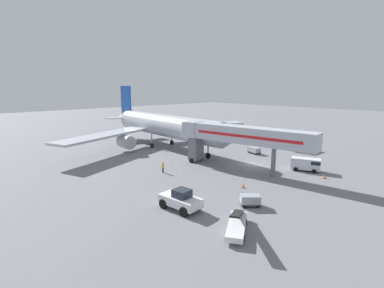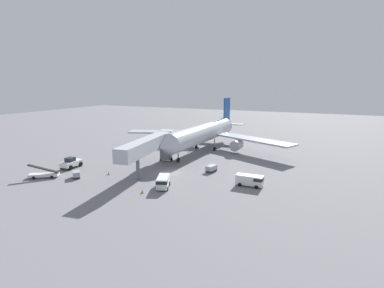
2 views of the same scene
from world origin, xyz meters
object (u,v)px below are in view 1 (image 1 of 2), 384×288
Objects in this scene: baggage_cart_rear_left at (250,200)px; safety_cone_alpha at (243,186)px; baggage_cart_far_center at (254,150)px; airplane_at_gate at (163,126)px; jet_bridge at (236,136)px; pushback_tug at (181,200)px; service_van_mid_left at (302,145)px; safety_cone_bravo at (324,176)px; belt_loader_truck at (237,224)px; service_van_rear_right at (306,164)px; ground_crew_worker_foreground at (163,167)px.

baggage_cart_rear_left is 6.25m from safety_cone_alpha.
baggage_cart_far_center is at bearing 30.82° from safety_cone_alpha.
airplane_at_gate is 17.85× the size of baggage_cart_far_center.
jet_bridge is 19.11m from pushback_tug.
airplane_at_gate is at bearing 68.20° from baggage_cart_rear_left.
pushback_tug is at bearing -160.43° from baggage_cart_far_center.
safety_cone_bravo is at bearing -144.54° from service_van_mid_left.
safety_cone_alpha is (4.48, 4.34, -0.43)m from baggage_cart_rear_left.
belt_loader_truck is at bearing -148.04° from baggage_cart_far_center.
service_van_rear_right reaches higher than ground_crew_worker_foreground.
jet_bridge is 8.40× the size of baggage_cart_far_center.
baggage_cart_rear_left is (-11.02, -10.88, -5.00)m from jet_bridge.
ground_crew_worker_foreground reaches higher than safety_cone_alpha.
airplane_at_gate is 42.15m from belt_loader_truck.
jet_bridge is (-2.71, -23.44, 0.82)m from airplane_at_gate.
ground_crew_worker_foreground reaches higher than baggage_cart_far_center.
safety_cone_bravo is at bearing -5.58° from baggage_cart_rear_left.
baggage_cart_rear_left is at bearing -146.23° from baggage_cart_far_center.
pushback_tug is 7.92× the size of safety_cone_alpha.
pushback_tug is 1.84× the size of baggage_cart_far_center.
belt_loader_truck is 25.37m from service_van_rear_right.
safety_cone_bravo is (22.95, 1.05, -0.39)m from belt_loader_truck.
belt_loader_truck is 1.14× the size of service_van_rear_right.
belt_loader_truck is 2.22× the size of baggage_cart_rear_left.
baggage_cart_rear_left is (-33.06, -9.81, -0.43)m from service_van_mid_left.
jet_bridge is at bearing -33.97° from ground_crew_worker_foreground.
pushback_tug reaches higher than ground_crew_worker_foreground.
baggage_cart_far_center is 1.11× the size of baggage_cart_rear_left.
baggage_cart_far_center is at bearing 20.73° from jet_bridge.
pushback_tug is at bearing -124.58° from airplane_at_gate.
belt_loader_truck is (-17.01, -13.59, -5.01)m from jet_bridge.
safety_cone_bravo is at bearing -109.85° from baggage_cart_far_center.
airplane_at_gate is 2.12× the size of jet_bridge.
belt_loader_truck is 3.18× the size of ground_crew_worker_foreground.
baggage_cart_far_center is 4.31× the size of safety_cone_alpha.
baggage_cart_rear_left is at bearing 24.28° from belt_loader_truck.
pushback_tug reaches higher than safety_cone_alpha.
safety_cone_bravo is (-16.10, -11.47, -0.84)m from service_van_mid_left.
service_van_mid_left is at bearing 10.84° from safety_cone_alpha.
baggage_cart_rear_left is (5.99, 2.70, 0.01)m from belt_loader_truck.
safety_cone_alpha is (-14.42, 2.18, -0.89)m from service_van_rear_right.
pushback_tug is 14.80m from ground_crew_worker_foreground.
airplane_at_gate is 31.44m from service_van_mid_left.
baggage_cart_rear_left is at bearing -135.92° from safety_cone_alpha.
ground_crew_worker_foreground is at bearing 60.24° from pushback_tug.
baggage_cart_far_center reaches higher than baggage_cart_rear_left.
jet_bridge is at bearing 132.12° from service_van_rear_right.
jet_bridge is 4.80× the size of service_van_mid_left.
jet_bridge is at bearing 115.36° from safety_cone_bravo.
airplane_at_gate is 76.94× the size of safety_cone_alpha.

